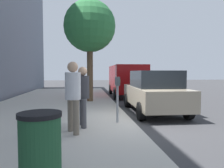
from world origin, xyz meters
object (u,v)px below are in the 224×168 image
at_px(parked_sedan_near, 154,92).
at_px(trash_bin, 40,149).
at_px(parking_meter, 117,90).
at_px(pedestrian_bystander, 73,91).
at_px(parked_van_far, 126,79).
at_px(pedestrian_at_meter, 83,92).
at_px(street_tree, 90,27).

bearing_deg(parked_sedan_near, trash_bin, 148.44).
xyz_separation_m(parking_meter, trash_bin, (-3.49, 1.59, -0.51)).
xyz_separation_m(pedestrian_bystander, parked_sedan_near, (3.14, -3.17, -0.34)).
height_order(pedestrian_bystander, parked_sedan_near, pedestrian_bystander).
bearing_deg(trash_bin, parked_sedan_near, -31.56).
relative_size(parking_meter, parked_van_far, 0.27).
bearing_deg(pedestrian_at_meter, trash_bin, -107.37).
bearing_deg(parked_van_far, parked_sedan_near, 179.99).
bearing_deg(parked_van_far, parking_meter, 167.20).
xyz_separation_m(pedestrian_at_meter, street_tree, (5.40, -0.32, 2.98)).
xyz_separation_m(parked_sedan_near, trash_bin, (-5.65, 3.47, -0.24)).
height_order(parked_van_far, street_tree, street_tree).
relative_size(pedestrian_at_meter, trash_bin, 1.69).
height_order(pedestrian_at_meter, street_tree, street_tree).
relative_size(pedestrian_bystander, parked_van_far, 0.35).
relative_size(pedestrian_at_meter, street_tree, 0.32).
xyz_separation_m(pedestrian_bystander, street_tree, (6.02, -0.56, 2.90)).
distance_m(parking_meter, street_tree, 5.89).
xyz_separation_m(street_tree, trash_bin, (-8.53, 0.85, -3.47)).
bearing_deg(street_tree, pedestrian_at_meter, 176.62).
xyz_separation_m(pedestrian_bystander, parked_van_far, (9.27, -3.17, 0.02)).
bearing_deg(parked_sedan_near, pedestrian_bystander, 134.71).
distance_m(parked_sedan_near, trash_bin, 6.63).
bearing_deg(pedestrian_bystander, parked_van_far, 46.99).
bearing_deg(pedestrian_bystander, parking_meter, 13.19).
relative_size(parked_sedan_near, street_tree, 0.82).
distance_m(street_tree, trash_bin, 9.25).
xyz_separation_m(pedestrian_at_meter, pedestrian_bystander, (-0.62, 0.24, 0.09)).
bearing_deg(parking_meter, parked_sedan_near, -41.08).
distance_m(pedestrian_at_meter, parked_van_far, 9.14).
bearing_deg(parking_meter, pedestrian_bystander, 127.30).
height_order(parked_sedan_near, parked_van_far, parked_van_far).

